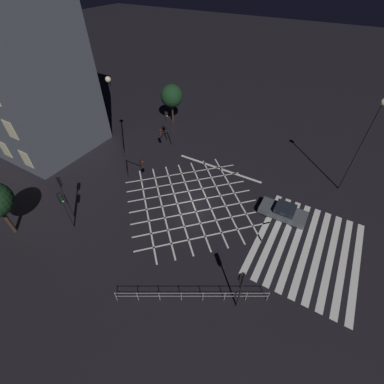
{
  "coord_description": "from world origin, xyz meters",
  "views": [
    {
      "loc": [
        -15.01,
        -8.72,
        17.25
      ],
      "look_at": [
        0.0,
        0.0,
        1.17
      ],
      "focal_mm": 24.0,
      "sensor_mm": 36.0,
      "label": 1
    }
  ],
  "objects_px": {
    "waiting_car": "(283,212)",
    "traffic_light_ne_main": "(165,132)",
    "traffic_light_nw_main": "(62,190)",
    "traffic_light_median_north": "(135,164)",
    "street_lamp_east": "(113,103)",
    "traffic_light_sw_cross": "(241,284)",
    "traffic_light_ne_cross": "(166,121)",
    "traffic_light_nw_cross": "(63,204)",
    "street_tree_far": "(172,96)",
    "street_lamp_west": "(370,128)"
  },
  "relations": [
    {
      "from": "traffic_light_median_north",
      "to": "street_lamp_west",
      "type": "distance_m",
      "value": 20.77
    },
    {
      "from": "traffic_light_nw_main",
      "to": "street_tree_far",
      "type": "height_order",
      "value": "street_tree_far"
    },
    {
      "from": "traffic_light_sw_cross",
      "to": "street_lamp_west",
      "type": "bearing_deg",
      "value": -105.22
    },
    {
      "from": "street_lamp_west",
      "to": "traffic_light_ne_main",
      "type": "bearing_deg",
      "value": 98.76
    },
    {
      "from": "street_lamp_west",
      "to": "traffic_light_ne_cross",
      "type": "bearing_deg",
      "value": 93.68
    },
    {
      "from": "traffic_light_nw_main",
      "to": "traffic_light_median_north",
      "type": "distance_m",
      "value": 6.95
    },
    {
      "from": "traffic_light_nw_main",
      "to": "street_tree_far",
      "type": "relative_size",
      "value": 0.9
    },
    {
      "from": "street_lamp_east",
      "to": "traffic_light_ne_main",
      "type": "bearing_deg",
      "value": -44.9
    },
    {
      "from": "waiting_car",
      "to": "traffic_light_ne_main",
      "type": "bearing_deg",
      "value": -13.49
    },
    {
      "from": "waiting_car",
      "to": "street_tree_far",
      "type": "bearing_deg",
      "value": -28.7
    },
    {
      "from": "traffic_light_ne_main",
      "to": "traffic_light_ne_cross",
      "type": "height_order",
      "value": "traffic_light_ne_cross"
    },
    {
      "from": "traffic_light_ne_main",
      "to": "traffic_light_ne_cross",
      "type": "bearing_deg",
      "value": -151.0
    },
    {
      "from": "traffic_light_nw_main",
      "to": "street_lamp_east",
      "type": "xyz_separation_m",
      "value": [
        9.51,
        2.47,
        3.12
      ]
    },
    {
      "from": "street_tree_far",
      "to": "waiting_car",
      "type": "xyz_separation_m",
      "value": [
        -10.0,
        -18.26,
        -3.09
      ]
    },
    {
      "from": "traffic_light_median_north",
      "to": "street_lamp_east",
      "type": "bearing_deg",
      "value": 146.69
    },
    {
      "from": "traffic_light_nw_cross",
      "to": "waiting_car",
      "type": "distance_m",
      "value": 18.4
    },
    {
      "from": "traffic_light_sw_cross",
      "to": "street_lamp_east",
      "type": "xyz_separation_m",
      "value": [
        9.64,
        18.07,
        3.5
      ]
    },
    {
      "from": "street_lamp_east",
      "to": "traffic_light_sw_cross",
      "type": "bearing_deg",
      "value": -118.07
    },
    {
      "from": "traffic_light_ne_cross",
      "to": "waiting_car",
      "type": "height_order",
      "value": "traffic_light_ne_cross"
    },
    {
      "from": "traffic_light_ne_cross",
      "to": "street_tree_far",
      "type": "distance_m",
      "value": 5.36
    },
    {
      "from": "traffic_light_ne_cross",
      "to": "street_lamp_east",
      "type": "distance_m",
      "value": 6.79
    },
    {
      "from": "traffic_light_sw_cross",
      "to": "street_lamp_west",
      "type": "xyz_separation_m",
      "value": [
        16.08,
        -4.38,
        3.82
      ]
    },
    {
      "from": "traffic_light_ne_main",
      "to": "traffic_light_nw_cross",
      "type": "bearing_deg",
      "value": -0.18
    },
    {
      "from": "traffic_light_ne_cross",
      "to": "traffic_light_ne_main",
      "type": "bearing_deg",
      "value": -61.0
    },
    {
      "from": "traffic_light_ne_main",
      "to": "traffic_light_sw_cross",
      "type": "bearing_deg",
      "value": 47.88
    },
    {
      "from": "traffic_light_median_north",
      "to": "street_tree_far",
      "type": "xyz_separation_m",
      "value": [
        12.82,
        4.14,
        1.27
      ]
    },
    {
      "from": "traffic_light_nw_main",
      "to": "street_lamp_east",
      "type": "distance_m",
      "value": 10.31
    },
    {
      "from": "traffic_light_median_north",
      "to": "waiting_car",
      "type": "height_order",
      "value": "traffic_light_median_north"
    },
    {
      "from": "street_lamp_west",
      "to": "street_lamp_east",
      "type": "bearing_deg",
      "value": 106.01
    },
    {
      "from": "traffic_light_nw_main",
      "to": "traffic_light_sw_cross",
      "type": "relative_size",
      "value": 1.14
    },
    {
      "from": "traffic_light_median_north",
      "to": "traffic_light_ne_cross",
      "type": "height_order",
      "value": "traffic_light_ne_cross"
    },
    {
      "from": "traffic_light_nw_main",
      "to": "traffic_light_ne_main",
      "type": "relative_size",
      "value": 1.37
    },
    {
      "from": "street_lamp_east",
      "to": "waiting_car",
      "type": "height_order",
      "value": "street_lamp_east"
    },
    {
      "from": "traffic_light_nw_main",
      "to": "waiting_car",
      "type": "xyz_separation_m",
      "value": [
        9.43,
        -16.06,
        -2.71
      ]
    },
    {
      "from": "traffic_light_nw_cross",
      "to": "traffic_light_ne_main",
      "type": "height_order",
      "value": "traffic_light_nw_cross"
    },
    {
      "from": "traffic_light_ne_main",
      "to": "street_lamp_east",
      "type": "height_order",
      "value": "street_lamp_east"
    },
    {
      "from": "traffic_light_sw_cross",
      "to": "waiting_car",
      "type": "relative_size",
      "value": 1.0
    },
    {
      "from": "traffic_light_median_north",
      "to": "waiting_car",
      "type": "bearing_deg",
      "value": 11.28
    },
    {
      "from": "traffic_light_sw_cross",
      "to": "street_tree_far",
      "type": "relative_size",
      "value": 0.79
    },
    {
      "from": "traffic_light_nw_cross",
      "to": "street_tree_far",
      "type": "bearing_deg",
      "value": 98.96
    },
    {
      "from": "traffic_light_nw_main",
      "to": "waiting_car",
      "type": "distance_m",
      "value": 18.82
    },
    {
      "from": "traffic_light_nw_main",
      "to": "traffic_light_ne_main",
      "type": "bearing_deg",
      "value": -4.58
    },
    {
      "from": "traffic_light_sw_cross",
      "to": "street_lamp_west",
      "type": "relative_size",
      "value": 0.44
    },
    {
      "from": "street_lamp_east",
      "to": "street_tree_far",
      "type": "height_order",
      "value": "street_lamp_east"
    },
    {
      "from": "traffic_light_sw_cross",
      "to": "traffic_light_ne_cross",
      "type": "height_order",
      "value": "traffic_light_sw_cross"
    },
    {
      "from": "traffic_light_nw_main",
      "to": "street_tree_far",
      "type": "xyz_separation_m",
      "value": [
        19.43,
        2.2,
        0.38
      ]
    },
    {
      "from": "street_lamp_east",
      "to": "street_lamp_west",
      "type": "bearing_deg",
      "value": -73.99
    },
    {
      "from": "street_lamp_west",
      "to": "waiting_car",
      "type": "relative_size",
      "value": 2.28
    },
    {
      "from": "traffic_light_nw_main",
      "to": "street_lamp_east",
      "type": "height_order",
      "value": "street_lamp_east"
    },
    {
      "from": "street_lamp_west",
      "to": "waiting_car",
      "type": "xyz_separation_m",
      "value": [
        -6.52,
        3.92,
        -6.15
      ]
    }
  ]
}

